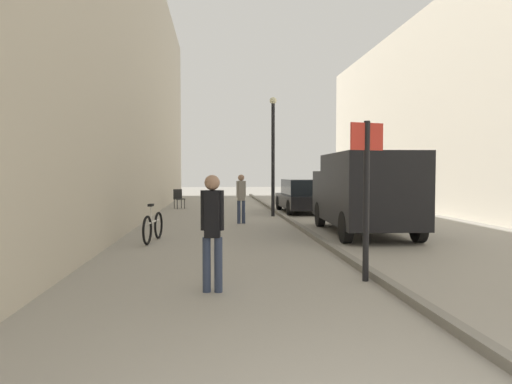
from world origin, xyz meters
TOP-DOWN VIEW (x-y plane):
  - ground_plane at (0.00, 12.00)m, footprint 80.00×80.00m
  - building_facade_left at (-5.07, 12.00)m, footprint 2.93×40.00m
  - kerb_strip at (1.58, 12.00)m, footprint 0.16×40.00m
  - pedestrian_main_foreground at (-1.11, 4.24)m, footprint 0.34×0.23m
  - pedestrian_mid_block at (-0.18, 13.21)m, footprint 0.33×0.23m
  - delivery_van at (3.18, 10.26)m, footprint 2.27×5.09m
  - parked_car at (2.78, 17.46)m, footprint 1.90×4.23m
  - street_sign_post at (1.37, 4.71)m, footprint 0.59×0.18m
  - lamp_post at (1.24, 15.65)m, footprint 0.28×0.28m
  - bicycle_leaning at (-2.65, 9.29)m, footprint 0.30×1.76m
  - cafe_chair_near_window at (-2.85, 19.94)m, footprint 0.59×0.59m

SIDE VIEW (x-z plane):
  - ground_plane at x=0.00m, z-range 0.00..0.00m
  - kerb_strip at x=1.58m, z-range 0.00..0.12m
  - bicycle_leaning at x=-2.65m, z-range -0.11..0.87m
  - cafe_chair_near_window at x=-2.85m, z-range 0.08..1.02m
  - parked_car at x=2.78m, z-range -0.01..1.44m
  - pedestrian_mid_block at x=-0.18m, z-range 0.13..1.82m
  - pedestrian_main_foreground at x=-1.11m, z-range 0.13..1.87m
  - delivery_van at x=3.18m, z-range 0.09..2.39m
  - street_sign_post at x=1.37m, z-range 0.25..2.85m
  - lamp_post at x=1.24m, z-range 0.34..5.10m
  - building_facade_left at x=-5.07m, z-range 0.00..10.88m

